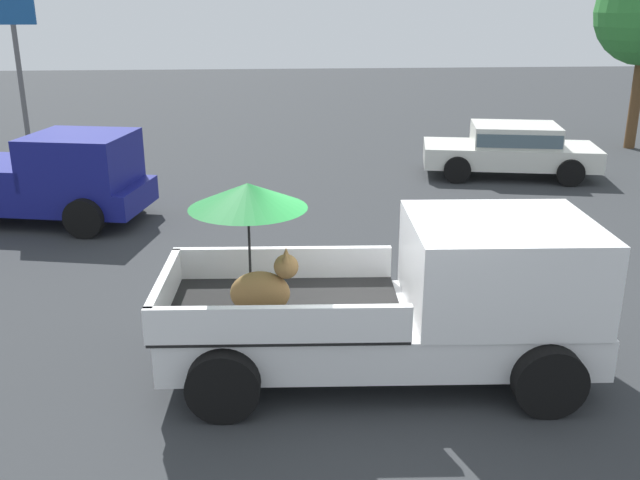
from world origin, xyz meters
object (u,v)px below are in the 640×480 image
Objects in this scene: pickup_truck_main at (413,297)px; pickup_truck_red at (37,178)px; parked_sedan_near at (512,147)px; motel_sign at (15,38)px.

pickup_truck_main is 9.23m from pickup_truck_red.
pickup_truck_main reaches higher than parked_sedan_near.
parked_sedan_near is at bearing 27.38° from pickup_truck_red.
pickup_truck_red is 9.85m from motel_sign.
pickup_truck_red reaches higher than parked_sedan_near.
parked_sedan_near is (4.54, 9.72, -0.24)m from pickup_truck_main.
motel_sign reaches higher than pickup_truck_main.
motel_sign is at bearing -12.51° from parked_sedan_near.
pickup_truck_red is at bearing -71.45° from motel_sign.
pickup_truck_red is at bearing 26.55° from parked_sedan_near.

